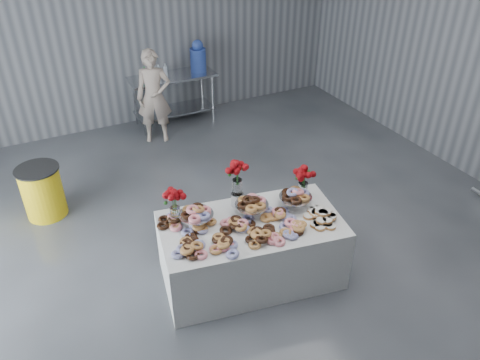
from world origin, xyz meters
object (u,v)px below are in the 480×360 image
object	(u,v)px
person	(154,97)
trash_barrel	(43,192)
display_table	(251,250)
prep_table	(173,91)
water_jug	(198,57)

from	to	relation	value
person	trash_barrel	bearing A→B (deg)	-125.69
trash_barrel	display_table	bearing A→B (deg)	-50.01
prep_table	water_jug	size ratio (longest dim) A/B	2.71
water_jug	prep_table	bearing A→B (deg)	180.00
prep_table	water_jug	world-z (taller)	water_jug
display_table	person	bearing A→B (deg)	88.16
prep_table	person	xyz separation A→B (m)	(-0.49, -0.48, 0.16)
prep_table	trash_barrel	distance (m)	3.12
prep_table	person	size ratio (longest dim) A/B	0.97
trash_barrel	person	bearing A→B (deg)	34.88
display_table	person	world-z (taller)	person
prep_table	water_jug	xyz separation A→B (m)	(0.50, -0.00, 0.53)
prep_table	person	distance (m)	0.71
person	water_jug	bearing A→B (deg)	45.26
display_table	water_jug	world-z (taller)	water_jug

